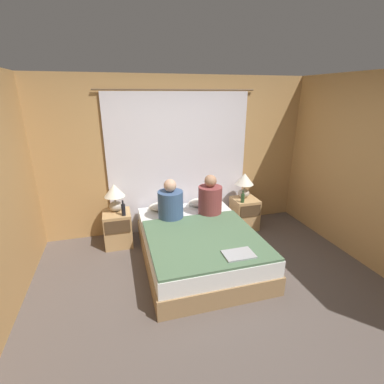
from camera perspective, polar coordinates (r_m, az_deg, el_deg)
ground_plane at (r=3.52m, az=4.89°, el=-19.72°), size 16.00×16.00×0.00m
wall_back at (r=4.61m, az=-2.82°, el=7.37°), size 4.44×0.06×2.50m
wall_right at (r=4.20m, az=34.75°, el=2.61°), size 0.06×3.78×2.50m
curtain_panel at (r=4.57m, az=-2.62°, el=5.87°), size 2.49×0.02×2.29m
bed at (r=3.96m, az=1.22°, el=-10.76°), size 1.48×2.03×0.46m
nightstand_left at (r=4.44m, az=-14.94°, el=-7.26°), size 0.41×0.43×0.53m
nightstand_right at (r=4.90m, az=10.69°, el=-4.29°), size 0.41×0.43×0.53m
lamp_left at (r=4.30m, az=-15.59°, el=-0.42°), size 0.31×0.31×0.43m
lamp_right at (r=4.78m, az=10.70°, el=1.96°), size 0.31×0.31×0.43m
pillow_left at (r=4.49m, az=-5.85°, el=-2.90°), size 0.48×0.29×0.12m
pillow_right at (r=4.63m, az=2.10°, el=-2.07°), size 0.48×0.29×0.12m
blanket_on_bed at (r=3.61m, az=2.55°, el=-9.52°), size 1.42×1.42×0.03m
person_left_in_bed at (r=4.10m, az=-4.42°, el=-2.33°), size 0.37×0.37×0.61m
person_right_in_bed at (r=4.25m, az=3.73°, el=-1.36°), size 0.36×0.36×0.63m
beer_bottle_on_left_stand at (r=4.18m, az=-13.90°, el=-3.50°), size 0.06×0.06×0.24m
beer_bottle_on_right_stand at (r=4.62m, az=10.35°, el=-1.20°), size 0.06×0.06×0.20m
laptop_on_bed at (r=3.29m, az=9.55°, el=-12.48°), size 0.35×0.24×0.02m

